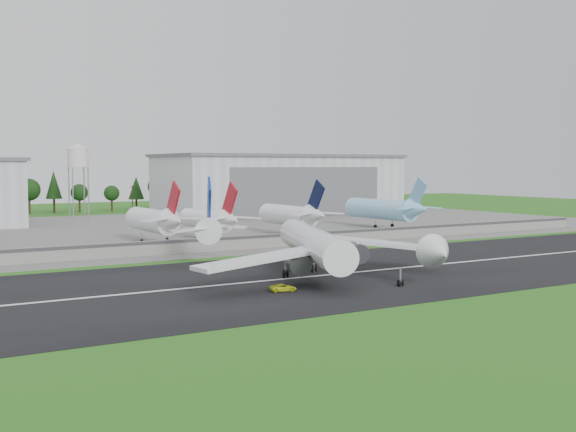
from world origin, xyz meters
TOP-DOWN VIEW (x-y plane):
  - ground at (0.00, 0.00)m, footprint 600.00×600.00m
  - runway at (0.00, 10.00)m, footprint 320.00×60.00m
  - runway_centerline at (0.00, 10.00)m, footprint 220.00×1.00m
  - apron at (0.00, 120.00)m, footprint 320.00×150.00m
  - blast_fence at (0.00, 54.99)m, footprint 240.00×0.61m
  - hangar_east at (75.00, 164.92)m, footprint 102.00×47.00m
  - water_tower at (-5.00, 185.00)m, footprint 8.40×8.40m
  - utility_poles at (0.00, 200.00)m, footprint 230.00×3.00m
  - treeline at (0.00, 215.00)m, footprint 320.00×16.00m
  - main_airliner at (-9.17, 9.59)m, footprint 53.12×57.15m
  - ground_vehicle at (-22.33, -0.90)m, footprint 4.76×3.01m
  - parked_jet_red_a at (-14.30, 76.59)m, footprint 7.36×31.29m
  - parked_jet_red_b at (1.12, 76.53)m, footprint 7.36×31.29m
  - parked_jet_navy at (27.57, 76.57)m, footprint 7.36×31.29m
  - parked_jet_skyblue at (66.04, 81.61)m, footprint 7.36×37.29m

SIDE VIEW (x-z plane):
  - ground at x=0.00m, z-range 0.00..0.00m
  - utility_poles at x=0.00m, z-range -6.00..6.00m
  - treeline at x=0.00m, z-range -11.00..11.00m
  - runway at x=0.00m, z-range 0.00..0.10m
  - apron at x=0.00m, z-range 0.00..0.10m
  - runway_centerline at x=0.00m, z-range 0.10..0.12m
  - ground_vehicle at x=-22.33m, z-range 0.10..1.32m
  - blast_fence at x=0.00m, z-range 0.06..3.56m
  - main_airliner at x=-9.17m, z-range -4.19..13.98m
  - parked_jet_red_b at x=1.12m, z-range -2.26..14.21m
  - parked_jet_navy at x=27.57m, z-range -2.13..14.63m
  - parked_jet_red_a at x=-14.30m, z-range -2.08..14.79m
  - parked_jet_skyblue at x=66.04m, z-range -2.03..15.05m
  - hangar_east at x=75.00m, z-range 0.03..25.23m
  - water_tower at x=-5.00m, z-range 9.85..39.25m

